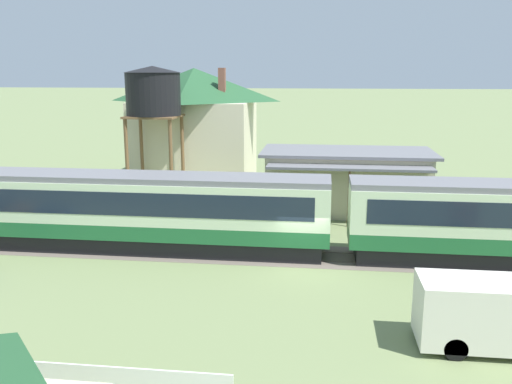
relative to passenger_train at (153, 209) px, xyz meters
name	(u,v)px	position (x,y,z in m)	size (l,w,h in m)	color
ground_plane	(302,266)	(8.10, -1.50, -2.32)	(600.00, 600.00, 0.00)	#707F51
passenger_train	(153,209)	(0.00, 0.00, 0.00)	(60.35, 2.96, 4.17)	#1E6033
railway_track	(119,248)	(-1.99, 0.00, -2.31)	(105.85, 3.60, 0.04)	#665B51
station_building	(346,180)	(10.64, 9.94, -0.17)	(11.62, 7.15, 4.24)	beige
station_house_dark_green_roof	(195,123)	(-2.29, 19.73, 2.75)	(10.70, 8.94, 9.81)	beige
water_tower	(153,93)	(-3.95, 13.31, 5.57)	(4.35, 4.35, 9.92)	brown
delivery_truck_red	(498,315)	(15.12, -8.96, -1.05)	(5.79, 2.14, 2.48)	#B2281E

